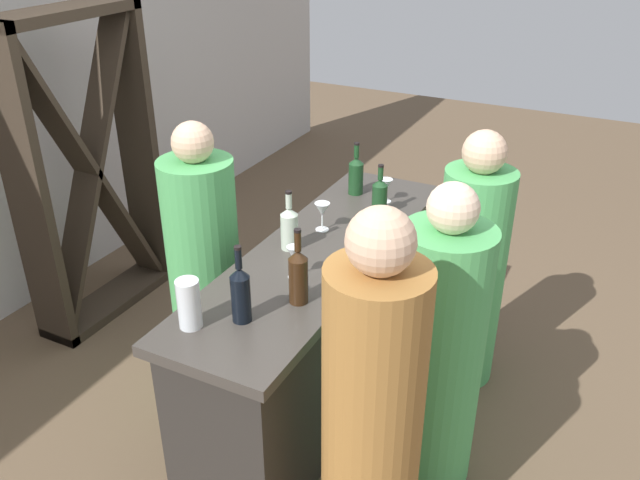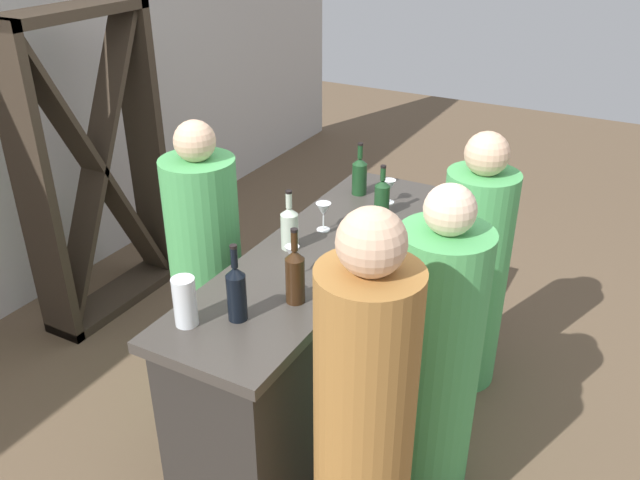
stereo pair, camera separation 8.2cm
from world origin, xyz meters
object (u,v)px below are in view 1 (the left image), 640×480
wine_bottle_second_left_amber_brown (298,275)px  wine_glass_near_right (322,210)px  wine_glass_near_left (386,186)px  wine_glass_near_center (294,255)px  person_right_guest (438,353)px  wine_bottle_center_clear_pale (289,227)px  person_left_guest (372,423)px  wine_bottle_second_right_olive_green (380,196)px  wine_bottle_rightmost_olive_green (356,174)px  water_pitcher (189,304)px  person_server_behind (204,269)px  wine_rack (89,172)px  wine_bottle_leftmost_near_black (241,293)px  person_center_guest (470,272)px

wine_bottle_second_left_amber_brown → wine_glass_near_right: size_ratio=2.28×
wine_bottle_second_left_amber_brown → wine_glass_near_left: size_ratio=2.53×
wine_glass_near_center → person_right_guest: bearing=-82.3°
wine_bottle_center_clear_pale → person_left_guest: 1.08m
wine_bottle_second_right_olive_green → wine_bottle_rightmost_olive_green: 0.29m
water_pitcher → person_server_behind: (0.72, 0.48, -0.34)m
wine_bottle_second_right_olive_green → wine_rack: bearing=99.6°
wine_bottle_second_right_olive_green → person_server_behind: size_ratio=0.19×
wine_glass_near_left → person_server_behind: 1.07m
wine_bottle_second_right_olive_green → person_right_guest: (-0.69, -0.57, -0.36)m
wine_bottle_leftmost_near_black → wine_glass_near_center: 0.38m
wine_bottle_leftmost_near_black → water_pitcher: 0.20m
wine_bottle_second_left_amber_brown → water_pitcher: 0.45m
wine_rack → wine_bottle_rightmost_olive_green: wine_rack is taller
wine_glass_near_right → wine_rack: bearing=89.7°
wine_glass_near_center → person_right_guest: person_right_guest is taller
wine_rack → wine_glass_near_center: (-0.48, -1.67, 0.09)m
person_right_guest → wine_bottle_center_clear_pale: bearing=6.5°
person_center_guest → wine_bottle_leftmost_near_black: bearing=52.2°
wine_glass_near_right → person_left_guest: size_ratio=0.09×
wine_glass_near_right → person_server_behind: (-0.26, 0.56, -0.35)m
wine_rack → person_center_guest: (0.37, -2.25, -0.29)m
person_center_guest → wine_glass_near_right: bearing=17.4°
wine_bottle_second_left_amber_brown → wine_bottle_second_right_olive_green: size_ratio=1.22×
water_pitcher → person_center_guest: (1.35, -0.76, -0.36)m
wine_bottle_center_clear_pale → wine_bottle_rightmost_olive_green: 0.74m
wine_bottle_rightmost_olive_green → person_right_guest: 1.23m
wine_bottle_second_left_amber_brown → wine_glass_near_right: wine_bottle_second_left_amber_brown is taller
wine_bottle_rightmost_olive_green → wine_glass_near_right: 0.50m
wine_bottle_second_left_amber_brown → wine_glass_near_left: wine_bottle_second_left_amber_brown is taller
wine_bottle_second_right_olive_green → wine_bottle_rightmost_olive_green: bearing=49.1°
wine_glass_near_left → person_left_guest: person_left_guest is taller
person_right_guest → wine_bottle_second_right_olive_green: bearing=-33.9°
wine_glass_near_center → person_left_guest: bearing=-130.3°
wine_bottle_rightmost_olive_green → wine_glass_near_right: (-0.49, -0.04, -0.01)m
water_pitcher → person_right_guest: bearing=-54.5°
wine_bottle_center_clear_pale → wine_glass_near_right: (0.24, -0.05, -0.00)m
wine_rack → person_left_guest: (-0.98, -2.25, -0.21)m
wine_bottle_second_left_amber_brown → wine_glass_near_right: 0.67m
wine_bottle_second_left_amber_brown → wine_glass_near_left: 1.10m
wine_bottle_second_left_amber_brown → person_server_behind: person_server_behind is taller
wine_glass_near_right → person_left_guest: (-0.97, -0.69, -0.29)m
wine_rack → wine_glass_near_center: 1.74m
wine_glass_near_center → water_pitcher: (-0.51, 0.18, -0.01)m
wine_bottle_leftmost_near_black → wine_glass_near_left: bearing=-3.6°
wine_bottle_second_right_olive_green → person_left_guest: bearing=-158.4°
wine_bottle_second_left_amber_brown → water_pitcher: wine_bottle_second_left_amber_brown is taller
wine_bottle_second_right_olive_green → wine_glass_near_center: size_ratio=1.80×
water_pitcher → wine_bottle_second_right_olive_green: bearing=-11.7°
person_center_guest → person_server_behind: bearing=15.6°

